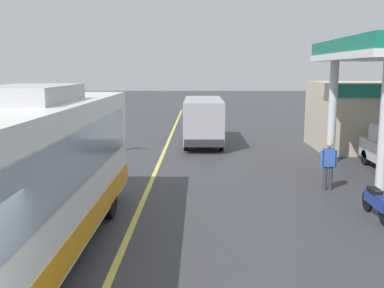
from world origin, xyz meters
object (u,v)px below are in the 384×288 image
Objects in this scene: motorcycle_parked_forecourt at (376,202)px; pedestrian_by_shop at (329,163)px; minibus_opposing_lane at (203,117)px; coach_bus_main at (16,188)px.

pedestrian_by_shop is at bearing 100.11° from motorcycle_parked_forecourt.
pedestrian_by_shop reaches higher than motorcycle_parked_forecourt.
motorcycle_parked_forecourt is at bearing -69.09° from minibus_opposing_lane.
pedestrian_by_shop is (-0.50, 2.82, 0.49)m from motorcycle_parked_forecourt.
minibus_opposing_lane reaches higher than pedestrian_by_shop.
minibus_opposing_lane is 10.13m from pedestrian_by_shop.
coach_bus_main reaches higher than minibus_opposing_lane.
minibus_opposing_lane is 12.96m from motorcycle_parked_forecourt.
motorcycle_parked_forecourt is (8.42, 3.38, -1.28)m from coach_bus_main.
pedestrian_by_shop is at bearing 38.02° from coach_bus_main.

